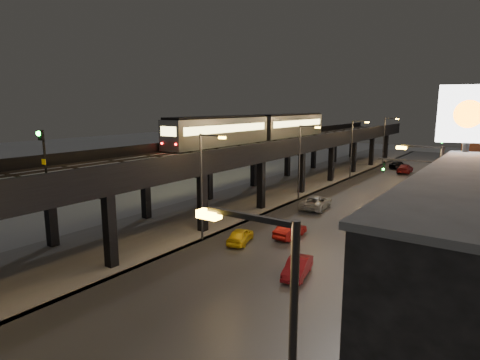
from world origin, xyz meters
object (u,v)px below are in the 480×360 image
Objects in this scene: car_near_white at (290,231)px; car_onc_red at (461,171)px; car_mid_silver at (316,202)px; subway_train at (260,128)px; rail_signal at (42,146)px; car_far_white at (398,165)px; sign_citgo at (466,146)px; car_onc_white at (419,185)px; car_onc_silver at (297,268)px; car_taxi at (240,236)px; car_onc_dark at (393,243)px; car_mid_dark at (405,169)px.

car_near_white is 44.05m from car_onc_red.
car_mid_silver is (-2.28, 10.40, 0.13)m from car_near_white.
subway_train is 6.47× the size of car_mid_silver.
car_onc_red is at bearing -115.43° from car_mid_silver.
rail_signal is 0.80× the size of car_far_white.
sign_citgo is at bearing -43.67° from subway_train.
car_onc_white is (12.28, 44.71, -8.21)m from rail_signal.
subway_train is 30.58m from car_onc_silver.
subway_train reaches higher than car_onc_white.
subway_train is 9.26× the size of car_near_white.
car_taxi and car_onc_dark have the same top height.
sign_citgo is (20.60, 8.22, 0.49)m from rail_signal.
car_mid_silver is 1.19× the size of car_onc_red.
car_mid_silver is at bearing 82.59° from car_mid_dark.
car_mid_dark is 40.07m from car_onc_dark.
car_mid_silver reaches higher than car_far_white.
car_near_white is at bearing 146.33° from sign_citgo.
rail_signal is 0.72× the size of car_onc_dark.
car_onc_dark is (3.90, 8.75, 0.01)m from car_onc_silver.
car_onc_dark is (10.74, 5.53, -0.00)m from car_taxi.
car_onc_red is at bearing 73.50° from car_onc_silver.
car_taxi is at bearing 71.57° from rail_signal.
car_mid_dark is 14.51m from car_onc_white.
car_onc_dark is at bearing 121.21° from car_far_white.
car_onc_dark is 0.92× the size of car_onc_white.
car_far_white is at bearing 98.28° from car_onc_dark.
car_onc_white is 16.01m from car_onc_red.
car_far_white is (-2.09, 4.30, -0.03)m from car_mid_dark.
car_onc_white reaches higher than car_taxi.
car_onc_dark is (7.92, -39.28, -0.10)m from car_mid_dark.
car_onc_red is at bearing -168.87° from car_mid_dark.
rail_signal is at bearing -113.83° from car_onc_red.
subway_train is 9.39× the size of car_onc_silver.
car_onc_silver is at bearing 167.18° from sign_citgo.
car_near_white is at bearing -51.05° from subway_train.
car_onc_dark is at bearing 132.96° from car_mid_silver.
car_mid_dark is at bearing -175.36° from car_onc_red.
subway_train is 8.63× the size of car_far_white.
car_far_white is at bearing -66.99° from car_mid_dark.
rail_signal is 0.65× the size of car_mid_dark.
car_mid_silver reaches higher than car_onc_white.
subway_train is 7.77× the size of car_onc_dark.
car_taxi is at bearing 161.68° from sign_citgo.
subway_train reaches higher than car_onc_dark.
car_onc_white reaches higher than car_onc_dark.
car_onc_red reaches higher than car_mid_dark.
car_near_white is at bearing 110.77° from car_far_white.
car_mid_dark is at bearing -102.12° from car_mid_silver.
sign_citgo reaches higher than car_far_white.
sign_citgo is at bearing 124.02° from car_far_white.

